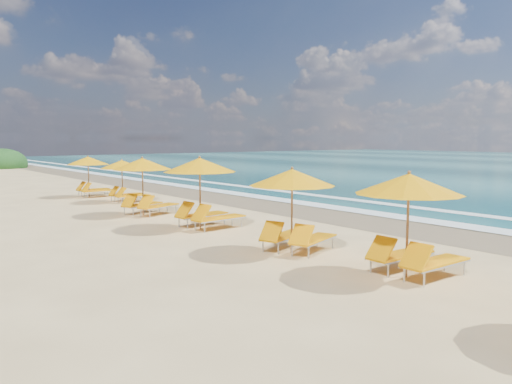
{
  "coord_description": "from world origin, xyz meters",
  "views": [
    {
      "loc": [
        -11.85,
        -14.75,
        3.22
      ],
      "look_at": [
        0.0,
        0.0,
        1.2
      ],
      "focal_mm": 35.47,
      "sensor_mm": 36.0,
      "label": 1
    }
  ],
  "objects": [
    {
      "name": "ground",
      "position": [
        0.0,
        0.0,
        0.0
      ],
      "size": [
        160.0,
        160.0,
        0.0
      ],
      "primitive_type": "plane",
      "color": "#DAC080",
      "rests_on": "ground"
    },
    {
      "name": "wet_sand",
      "position": [
        4.0,
        0.0,
        0.01
      ],
      "size": [
        4.0,
        160.0,
        0.01
      ],
      "primitive_type": "cube",
      "color": "olive",
      "rests_on": "ground"
    },
    {
      "name": "surf_foam",
      "position": [
        6.7,
        0.0,
        0.03
      ],
      "size": [
        4.0,
        160.0,
        0.01
      ],
      "color": "white",
      "rests_on": "ground"
    },
    {
      "name": "station_1",
      "position": [
        -1.76,
        -8.0,
        1.4
      ],
      "size": [
        2.71,
        2.51,
        2.49
      ],
      "rotation": [
        0.0,
        0.0,
        -0.02
      ],
      "color": "olive",
      "rests_on": "ground"
    },
    {
      "name": "station_2",
      "position": [
        -2.15,
        -4.44,
        1.37
      ],
      "size": [
        3.1,
        3.03,
        2.44
      ],
      "rotation": [
        0.0,
        0.0,
        0.32
      ],
      "color": "olive",
      "rests_on": "ground"
    },
    {
      "name": "station_3",
      "position": [
        -2.05,
        0.38,
        1.46
      ],
      "size": [
        2.92,
        2.72,
        2.6
      ],
      "rotation": [
        0.0,
        0.0,
        0.07
      ],
      "color": "olive",
      "rests_on": "ground"
    },
    {
      "name": "station_4",
      "position": [
        -2.23,
        4.61,
        1.38
      ],
      "size": [
        3.14,
        3.07,
        2.47
      ],
      "rotation": [
        0.0,
        0.0,
        0.33
      ],
      "color": "olive",
      "rests_on": "ground"
    },
    {
      "name": "station_5",
      "position": [
        -1.08,
        9.2,
        1.23
      ],
      "size": [
        2.35,
        2.17,
        2.19
      ],
      "rotation": [
        0.0,
        0.0,
        -0.01
      ],
      "color": "olive",
      "rests_on": "ground"
    },
    {
      "name": "station_6",
      "position": [
        -1.53,
        12.56,
        1.28
      ],
      "size": [
        2.49,
        2.3,
        2.29
      ],
      "rotation": [
        0.0,
        0.0,
        -0.03
      ],
      "color": "olive",
      "rests_on": "ground"
    }
  ]
}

